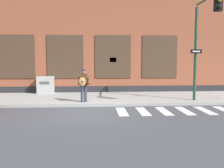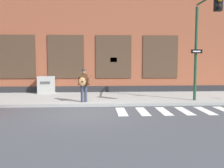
# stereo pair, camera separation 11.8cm
# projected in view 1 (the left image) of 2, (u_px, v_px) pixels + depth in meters

# --- Properties ---
(ground_plane) EXTENTS (160.00, 160.00, 0.00)m
(ground_plane) POSITION_uv_depth(u_px,v_px,m) (87.00, 114.00, 11.33)
(ground_plane) COLOR #424449
(sidewalk) EXTENTS (28.00, 4.65, 0.15)m
(sidewalk) POSITION_uv_depth(u_px,v_px,m) (89.00, 98.00, 15.20)
(sidewalk) COLOR #9E9E99
(sidewalk) RESTS_ON ground
(building_backdrop) EXTENTS (28.00, 4.06, 8.68)m
(building_backdrop) POSITION_uv_depth(u_px,v_px,m) (90.00, 32.00, 19.09)
(building_backdrop) COLOR brown
(building_backdrop) RESTS_ON ground
(crosswalk) EXTENTS (5.20, 1.90, 0.01)m
(crosswalk) POSITION_uv_depth(u_px,v_px,m) (174.00, 111.00, 11.87)
(crosswalk) COLOR silver
(crosswalk) RESTS_ON ground
(busker) EXTENTS (0.72, 0.53, 1.70)m
(busker) POSITION_uv_depth(u_px,v_px,m) (84.00, 83.00, 13.31)
(busker) COLOR #33384C
(busker) RESTS_ON sidewalk
(traffic_light) EXTENTS (0.60, 2.97, 5.10)m
(traffic_light) POSITION_uv_depth(u_px,v_px,m) (204.00, 31.00, 12.65)
(traffic_light) COLOR #1E472D
(traffic_light) RESTS_ON sidewalk
(utility_box) EXTENTS (1.03, 0.71, 1.09)m
(utility_box) POSITION_uv_depth(u_px,v_px,m) (46.00, 85.00, 16.81)
(utility_box) COLOR #ADADA8
(utility_box) RESTS_ON sidewalk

